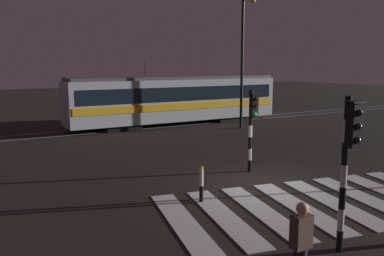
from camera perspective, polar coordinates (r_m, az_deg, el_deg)
ground_plane at (r=13.79m, az=10.56°, el=-8.00°), size 120.00×120.00×0.00m
rail_near at (r=24.71m, az=-8.88°, el=-0.28°), size 80.00×0.12×0.03m
rail_far at (r=26.04m, az=-10.00°, el=0.18°), size 80.00×0.12×0.03m
crosswalk_zebra at (r=12.25m, az=17.44°, el=-10.46°), size 9.52×5.95×0.02m
traffic_light_median_centre at (r=14.82m, az=8.71°, el=1.37°), size 0.36×0.42×3.11m
traffic_light_kerb_mid_left at (r=8.83m, az=21.73°, el=-3.22°), size 0.36×0.42×3.41m
street_lamp_trackside_right at (r=24.94m, az=7.61°, el=11.38°), size 0.44×1.21×8.04m
tram at (r=26.58m, az=-2.28°, el=4.25°), size 14.84×2.58×4.15m
pedestrian_waiting_at_kerb at (r=7.43m, az=15.43°, el=-16.39°), size 0.36×0.24×1.71m
bollard_island_edge at (r=11.73m, az=1.36°, el=-8.09°), size 0.12×0.12×1.11m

